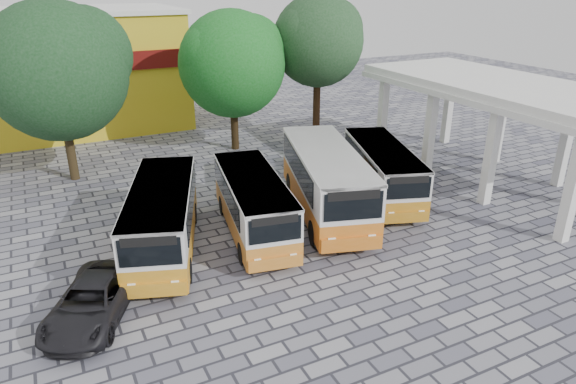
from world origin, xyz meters
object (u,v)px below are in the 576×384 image
parked_car (92,301)px  bus_centre_left (254,202)px  bus_far_right (383,169)px  bus_centre_right (326,179)px  bus_far_left (163,216)px

parked_car → bus_centre_left: bearing=51.8°
bus_centre_left → parked_car: (-7.05, -3.16, -0.87)m
bus_centre_left → parked_car: size_ratio=1.64×
bus_centre_left → bus_far_right: 7.36m
bus_centre_left → bus_centre_right: bearing=15.7°
bus_far_left → parked_car: size_ratio=1.76×
bus_far_left → parked_car: 4.76m
bus_centre_left → bus_far_right: bus_far_right is taller
bus_far_left → bus_centre_right: bus_centre_right is taller
bus_centre_right → parked_car: size_ratio=1.98×
bus_far_left → bus_centre_left: 3.84m
bus_centre_right → bus_far_right: (3.54, 0.51, -0.27)m
bus_far_right → parked_car: bus_far_right is taller
bus_centre_right → bus_far_right: bus_centre_right is taller
bus_far_left → bus_far_right: bus_far_left is taller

